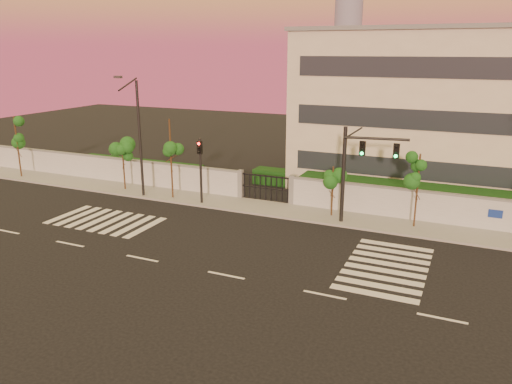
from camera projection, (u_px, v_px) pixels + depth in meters
ground at (226, 275)px, 24.43m from camera, size 120.00×120.00×0.00m
sidewalk at (298, 212)px, 33.62m from camera, size 60.00×3.00×0.15m
perimeter_wall at (307, 193)px, 34.62m from camera, size 60.00×0.36×2.20m
hedge_row at (332, 188)px, 36.68m from camera, size 41.00×4.25×1.80m
institutional_building at (459, 110)px, 38.50m from camera, size 24.40×12.40×12.25m
road_markings at (232, 244)px, 28.34m from camera, size 57.00×7.62×0.02m
street_tree_a at (16, 133)px, 41.83m from camera, size 1.56×1.24×5.30m
street_tree_b at (123, 154)px, 38.28m from camera, size 1.49×1.19×3.92m
street_tree_c at (171, 141)px, 35.67m from camera, size 1.55×1.23×5.93m
street_tree_d at (333, 180)px, 32.17m from camera, size 1.33×1.06×3.45m
street_tree_e at (419, 174)px, 29.88m from camera, size 1.34×1.07×4.70m
traffic_signal_main at (356, 165)px, 30.36m from camera, size 3.90×0.74×6.18m
traffic_signal_secondary at (200, 163)px, 34.73m from camera, size 0.37×0.35×4.78m
streetlight_west at (138, 133)px, 35.87m from camera, size 0.54×2.16×8.97m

